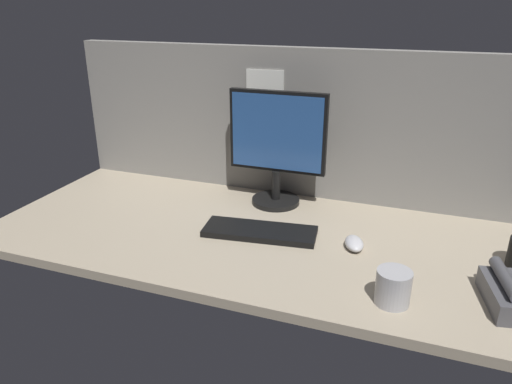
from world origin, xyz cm
name	(u,v)px	position (x,y,z in cm)	size (l,w,h in cm)	color
ground_plane	(260,235)	(0.00, 0.00, -1.50)	(180.00, 80.00, 3.00)	tan
cubicle_wall_back	(293,123)	(-0.02, 37.49, 28.06)	(180.00, 5.50, 56.08)	gray
monitor	(277,145)	(-2.42, 25.11, 22.85)	(36.08, 18.00, 42.29)	black
keyboard	(260,231)	(0.58, -2.16, 1.00)	(37.00, 13.00, 2.00)	black
mouse	(354,243)	(31.28, -1.21, 1.70)	(5.60, 9.60, 3.40)	silver
mug_steel	(393,287)	(44.89, -26.77, 4.59)	(8.93, 8.93, 9.19)	#B2B2B7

